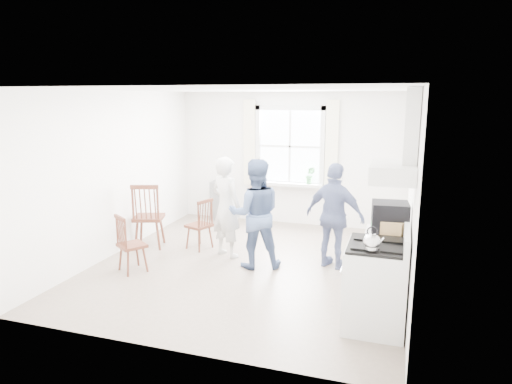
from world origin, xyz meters
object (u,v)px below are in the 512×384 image
at_px(windsor_chair_c, 203,219).
at_px(person_mid, 255,214).
at_px(gas_stove, 376,285).
at_px(windsor_chair_b, 125,238).
at_px(person_right, 335,216).
at_px(windsor_chair_a, 147,209).
at_px(low_cabinet, 385,266).
at_px(stereo_stack, 390,218).
at_px(person_left, 226,207).

xyz_separation_m(windsor_chair_c, person_mid, (1.06, -0.48, 0.29)).
xyz_separation_m(gas_stove, windsor_chair_c, (-2.88, 1.80, 0.04)).
relative_size(windsor_chair_b, windsor_chair_c, 1.00).
bearing_deg(person_mid, person_right, 174.37).
distance_m(windsor_chair_a, windsor_chair_b, 1.07).
relative_size(low_cabinet, person_mid, 0.55).
bearing_deg(windsor_chair_b, windsor_chair_c, 63.84).
distance_m(stereo_stack, person_right, 1.32).
height_order(person_mid, person_right, person_mid).
height_order(windsor_chair_a, person_mid, person_mid).
bearing_deg(windsor_chair_c, gas_stove, -32.04).
distance_m(low_cabinet, person_left, 2.66).
relative_size(person_mid, person_right, 1.04).
bearing_deg(windsor_chair_a, person_right, 2.04).
relative_size(stereo_stack, person_right, 0.29).
distance_m(gas_stove, windsor_chair_a, 4.08).
height_order(windsor_chair_b, person_left, person_left).
height_order(gas_stove, low_cabinet, gas_stove).
height_order(low_cabinet, windsor_chair_b, low_cabinet).
xyz_separation_m(person_left, person_right, (1.70, 0.02, -0.02)).
height_order(gas_stove, windsor_chair_c, gas_stove).
xyz_separation_m(stereo_stack, person_left, (-2.49, 0.99, -0.29)).
bearing_deg(person_mid, gas_stove, 121.74).
bearing_deg(low_cabinet, windsor_chair_b, -177.11).
distance_m(low_cabinet, person_right, 1.27).
height_order(low_cabinet, person_mid, person_mid).
xyz_separation_m(low_cabinet, person_right, (-0.77, 0.96, 0.34)).
relative_size(gas_stove, person_right, 0.71).
relative_size(windsor_chair_c, person_mid, 0.53).
relative_size(low_cabinet, windsor_chair_c, 1.04).
height_order(windsor_chair_a, person_right, person_right).
xyz_separation_m(windsor_chair_c, person_right, (2.18, -0.15, 0.26)).
bearing_deg(person_mid, windsor_chair_b, 3.18).
distance_m(gas_stove, person_left, 2.91).
relative_size(person_left, person_right, 1.02).
bearing_deg(windsor_chair_b, gas_stove, -8.41).
height_order(gas_stove, stereo_stack, stereo_stack).
bearing_deg(gas_stove, low_cabinet, 84.32).
bearing_deg(stereo_stack, person_left, 158.25).
xyz_separation_m(low_cabinet, person_left, (-2.46, 0.93, 0.35)).
height_order(gas_stove, person_left, person_left).
distance_m(gas_stove, stereo_stack, 0.88).
bearing_deg(stereo_stack, gas_stove, -98.35).
distance_m(low_cabinet, stereo_stack, 0.64).
height_order(windsor_chair_a, person_left, person_left).
xyz_separation_m(windsor_chair_a, person_right, (3.08, 0.11, 0.11)).
distance_m(gas_stove, windsor_chair_c, 3.40).
xyz_separation_m(windsor_chair_b, person_mid, (1.69, 0.80, 0.29)).
bearing_deg(gas_stove, person_left, 145.73).
bearing_deg(person_left, low_cabinet, -176.44).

